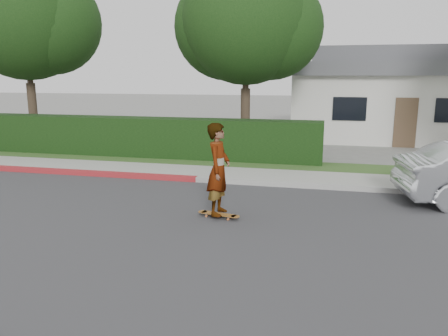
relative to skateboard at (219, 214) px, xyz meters
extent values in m
plane|color=slate|center=(-2.41, -1.08, -0.08)|extent=(120.00, 120.00, 0.00)
cube|color=#2D2D30|center=(-2.41, -1.08, -0.08)|extent=(60.00, 8.00, 0.01)
cube|color=#9E9E99|center=(-2.41, 3.02, -0.01)|extent=(60.00, 0.20, 0.15)
cube|color=maroon|center=(-7.41, 3.02, -0.01)|extent=(12.00, 0.21, 0.15)
cube|color=gray|center=(-2.41, 3.92, -0.02)|extent=(60.00, 1.60, 0.12)
cube|color=#2D4C1E|center=(-2.41, 5.52, -0.03)|extent=(60.00, 1.60, 0.10)
cube|color=black|center=(-5.41, 6.12, 0.67)|extent=(15.00, 1.00, 1.50)
cylinder|color=#33261C|center=(-9.91, 7.42, 1.27)|extent=(0.36, 0.36, 2.70)
cylinder|color=#33261C|center=(-9.91, 7.42, 3.29)|extent=(0.24, 0.24, 2.25)
sphere|color=black|center=(-9.91, 7.42, 5.32)|extent=(5.20, 5.20, 5.20)
sphere|color=black|center=(-10.71, 7.82, 5.12)|extent=(4.42, 4.42, 4.42)
sphere|color=black|center=(-9.01, 7.72, 5.02)|extent=(4.16, 4.16, 4.16)
cylinder|color=#33261C|center=(-0.91, 7.92, 1.18)|extent=(0.36, 0.36, 2.52)
cylinder|color=#33261C|center=(-0.91, 7.92, 3.07)|extent=(0.24, 0.24, 2.10)
sphere|color=black|center=(-0.91, 7.92, 4.96)|extent=(4.80, 4.80, 4.80)
sphere|color=black|center=(-1.71, 8.32, 4.76)|extent=(4.08, 4.08, 4.08)
sphere|color=black|center=(-0.01, 8.22, 4.66)|extent=(3.84, 3.84, 3.84)
cube|color=beige|center=(5.59, 14.92, 1.42)|extent=(10.00, 8.00, 3.00)
cube|color=#4C4C51|center=(5.59, 14.92, 3.22)|extent=(10.60, 8.60, 0.60)
cube|color=#4C4C51|center=(5.59, 14.92, 3.82)|extent=(8.40, 6.40, 0.80)
cube|color=black|center=(3.09, 10.90, 1.52)|extent=(1.40, 0.06, 1.00)
cube|color=brown|center=(5.39, 10.90, 0.97)|extent=(0.90, 0.06, 2.10)
cylinder|color=#B56231|center=(-0.27, -0.02, -0.05)|extent=(0.06, 0.04, 0.05)
cylinder|color=#B56231|center=(-0.24, 0.12, -0.05)|extent=(0.06, 0.04, 0.05)
cylinder|color=#B56231|center=(0.24, -0.12, -0.05)|extent=(0.06, 0.04, 0.05)
cylinder|color=#B56231|center=(0.27, 0.02, -0.05)|extent=(0.06, 0.04, 0.05)
cube|color=silver|center=(-0.25, 0.05, -0.01)|extent=(0.07, 0.16, 0.02)
cube|color=silver|center=(0.25, -0.05, -0.01)|extent=(0.07, 0.16, 0.02)
cube|color=brown|center=(0.00, 0.00, 0.01)|extent=(0.80, 0.34, 0.02)
cylinder|color=brown|center=(-0.38, 0.08, 0.01)|extent=(0.22, 0.22, 0.02)
cylinder|color=brown|center=(0.38, -0.08, 0.01)|extent=(0.22, 0.22, 0.02)
imported|color=white|center=(0.00, 0.00, 0.99)|extent=(0.51, 0.74, 1.95)
camera|label=1|loc=(2.17, -8.70, 2.93)|focal=35.00mm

